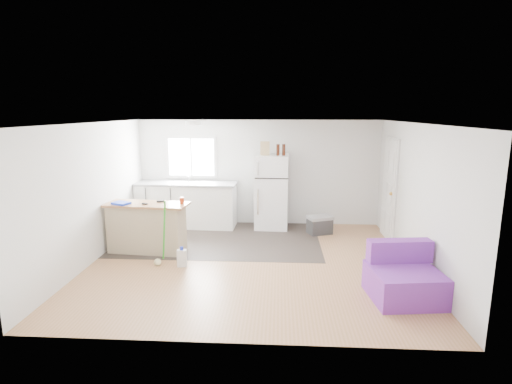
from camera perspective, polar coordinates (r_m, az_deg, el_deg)
room at (r=6.74m, az=-0.75°, el=-0.44°), size 5.51×5.01×2.41m
vinyl_zone at (r=8.34m, az=-5.12°, el=-6.66°), size 4.05×2.50×0.00m
window at (r=9.35m, az=-9.21°, el=4.94°), size 1.18×0.06×0.98m
interior_door at (r=8.58m, az=18.49°, el=0.31°), size 0.11×0.92×2.10m
ceiling_fixture at (r=7.96m, az=-8.91°, el=9.68°), size 0.30×0.30×0.07m
kitchen_cabinets at (r=9.21m, az=-9.86°, el=-1.70°), size 2.29×0.79×1.31m
peninsula at (r=7.73m, az=-15.31°, el=-4.88°), size 1.56×0.71×0.93m
refrigerator at (r=8.90m, az=2.26°, el=0.01°), size 0.75×0.72×1.64m
cooler at (r=8.70m, az=9.08°, el=-4.63°), size 0.60×0.51×0.39m
purple_seat at (r=6.10m, az=20.32°, el=-11.57°), size 1.02×0.97×0.76m
cleaner_jug at (r=6.97m, az=-10.54°, el=-9.23°), size 0.17×0.13×0.35m
mop at (r=7.09m, az=-13.59°, el=-8.29°), size 0.26×0.31×1.14m
red_cup at (r=7.43m, az=-10.54°, el=-1.19°), size 0.10×0.10×0.12m
blue_tray at (r=7.68m, az=-18.71°, el=-1.52°), size 0.36×0.32×0.04m
tool_a at (r=7.65m, az=-13.49°, el=-1.29°), size 0.15×0.09×0.03m
tool_b at (r=7.52m, az=-15.61°, el=-1.63°), size 0.11×0.07×0.03m
cardboard_box at (r=8.75m, az=1.28°, el=6.25°), size 0.20×0.11×0.30m
bottle_left at (r=8.67m, az=3.16°, el=6.02°), size 0.09×0.09×0.25m
bottle_right at (r=8.70m, az=3.99°, el=6.03°), size 0.08×0.08×0.25m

